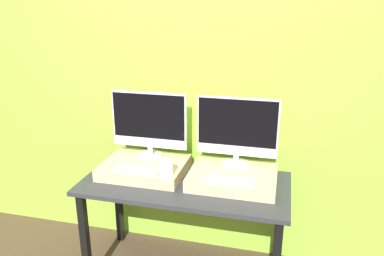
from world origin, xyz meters
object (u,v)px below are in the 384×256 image
object	(u,v)px
keyboard_left	(136,170)
monitor_right	(237,129)
mug	(166,168)
monitor_left	(149,123)
keyboard_right	(230,180)

from	to	relation	value
keyboard_left	monitor_right	world-z (taller)	monitor_right
mug	monitor_right	distance (m)	0.55
mug	monitor_right	world-z (taller)	monitor_right
monitor_left	mug	xyz separation A→B (m)	(0.22, -0.28, -0.21)
monitor_left	keyboard_left	size ratio (longest dim) A/B	1.82
monitor_left	mug	bearing A→B (deg)	-52.44
keyboard_left	monitor_right	distance (m)	0.74
monitor_right	keyboard_right	distance (m)	0.37
monitor_right	keyboard_left	bearing A→B (deg)	-156.17
monitor_right	keyboard_right	size ratio (longest dim) A/B	1.82
keyboard_right	keyboard_left	bearing A→B (deg)	180.00
keyboard_left	keyboard_right	size ratio (longest dim) A/B	1.00
mug	keyboard_right	size ratio (longest dim) A/B	0.32
keyboard_left	mug	bearing A→B (deg)	0.00
mug	monitor_right	size ratio (longest dim) A/B	0.18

